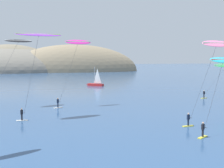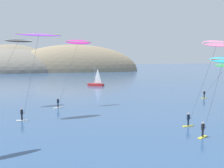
{
  "view_description": "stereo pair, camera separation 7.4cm",
  "coord_description": "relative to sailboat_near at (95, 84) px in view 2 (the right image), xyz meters",
  "views": [
    {
      "loc": [
        -11.35,
        -13.17,
        8.72
      ],
      "look_at": [
        -2.87,
        23.57,
        5.01
      ],
      "focal_mm": 45.0,
      "sensor_mm": 36.0,
      "label": 1
    },
    {
      "loc": [
        -11.28,
        -13.19,
        8.72
      ],
      "look_at": [
        -2.87,
        23.57,
        5.01
      ],
      "focal_mm": 45.0,
      "sensor_mm": 36.0,
      "label": 2
    }
  ],
  "objects": [
    {
      "name": "kitesurfer_magenta",
      "position": [
        -8.76,
        -33.45,
        9.46
      ],
      "size": [
        6.72,
        2.11,
        11.65
      ],
      "color": "silver",
      "rests_on": "ground"
    },
    {
      "name": "headland_island",
      "position": [
        -24.91,
        89.33,
        -0.64
      ],
      "size": [
        119.27,
        50.84,
        31.46
      ],
      "color": "#7A705B",
      "rests_on": "ground"
    },
    {
      "name": "sailboat_near",
      "position": [
        0.0,
        0.0,
        0.0
      ],
      "size": [
        5.27,
        4.43,
        5.7
      ],
      "color": "#B22323",
      "rests_on": "ground"
    },
    {
      "name": "kitesurfer_black",
      "position": [
        -18.72,
        -31.85,
        9.85
      ],
      "size": [
        8.58,
        3.77,
        11.7
      ],
      "color": "red",
      "rests_on": "ground"
    },
    {
      "name": "kitesurfer_cyan",
      "position": [
        5.26,
        -54.23,
        6.96
      ],
      "size": [
        6.05,
        3.19,
        8.72
      ],
      "color": "yellow",
      "rests_on": "ground"
    },
    {
      "name": "kitesurfer_purple",
      "position": [
        -14.83,
        -42.09,
        10.38
      ],
      "size": [
        6.52,
        3.04,
        11.99
      ],
      "color": "silver",
      "rests_on": "ground"
    },
    {
      "name": "kitesurfer_pink",
      "position": [
        7.01,
        -50.08,
        8.81
      ],
      "size": [
        7.01,
        1.81,
        10.84
      ],
      "color": "yellow",
      "rests_on": "ground"
    }
  ]
}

